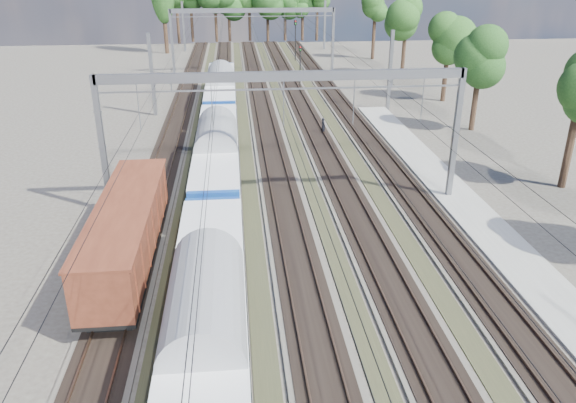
{
  "coord_description": "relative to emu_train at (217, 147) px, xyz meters",
  "views": [
    {
      "loc": [
        -3.12,
        -4.78,
        15.39
      ],
      "look_at": [
        -0.3,
        24.08,
        2.8
      ],
      "focal_mm": 35.0,
      "sensor_mm": 36.0,
      "label": 1
    }
  ],
  "objects": [
    {
      "name": "track_bed",
      "position": [
        4.5,
        10.05,
        -2.59
      ],
      "size": [
        21.0,
        130.0,
        0.34
      ],
      "color": "#47423A",
      "rests_on": "ground"
    },
    {
      "name": "platform",
      "position": [
        16.5,
        -14.95,
        -2.54
      ],
      "size": [
        3.0,
        70.0,
        0.3
      ],
      "primitive_type": "cube",
      "color": "gray",
      "rests_on": "ground"
    },
    {
      "name": "catenary",
      "position": [
        4.83,
        17.74,
        3.71
      ],
      "size": [
        25.65,
        130.0,
        9.0
      ],
      "color": "slate",
      "rests_on": "ground"
    },
    {
      "name": "tree_belt",
      "position": [
        12.36,
        53.69,
        5.37
      ],
      "size": [
        38.75,
        101.43,
        11.59
      ],
      "color": "black",
      "rests_on": "ground"
    },
    {
      "name": "emu_train",
      "position": [
        0.0,
        0.0,
        0.0
      ],
      "size": [
        3.12,
        66.03,
        4.57
      ],
      "color": "black",
      "rests_on": "ground"
    },
    {
      "name": "freight_boxcar",
      "position": [
        -4.5,
        -12.42,
        -0.5
      ],
      "size": [
        2.88,
        13.92,
        3.59
      ],
      "color": "black",
      "rests_on": "ground"
    },
    {
      "name": "worker",
      "position": [
        9.71,
        11.21,
        -1.88
      ],
      "size": [
        0.57,
        0.69,
        1.61
      ],
      "primitive_type": "imported",
      "rotation": [
        0.0,
        0.0,
        1.93
      ],
      "color": "black",
      "rests_on": "ground"
    },
    {
      "name": "signal_near",
      "position": [
        9.92,
        31.81,
        0.68
      ],
      "size": [
        0.37,
        0.34,
        5.33
      ],
      "rotation": [
        0.0,
        0.0,
        0.26
      ],
      "color": "black",
      "rests_on": "ground"
    },
    {
      "name": "signal_far",
      "position": [
        11.64,
        53.02,
        1.34
      ],
      "size": [
        0.45,
        0.42,
        6.37
      ],
      "rotation": [
        0.0,
        0.0,
        0.37
      ],
      "color": "black",
      "rests_on": "ground"
    }
  ]
}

